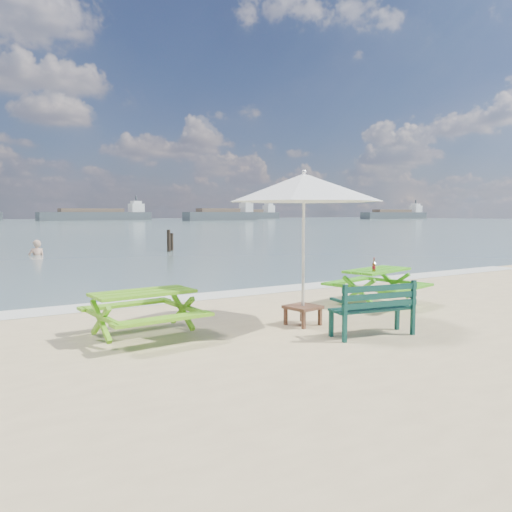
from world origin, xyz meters
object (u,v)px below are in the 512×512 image
picnic_table_right (377,288)px  side_table (303,315)px  beer_bottle (374,267)px  park_bench (372,319)px  patio_umbrella (304,188)px  swimmer (37,261)px  picnic_table_left (144,316)px

picnic_table_right → side_table: bearing=-163.6°
side_table → beer_bottle: 2.16m
side_table → beer_bottle: size_ratio=2.26×
picnic_table_right → park_bench: bearing=-136.5°
picnic_table_right → beer_bottle: bearing=-143.8°
picnic_table_right → beer_bottle: size_ratio=7.69×
beer_bottle → picnic_table_right: bearing=36.2°
patio_umbrella → swimmer: 17.37m
picnic_table_right → beer_bottle: (-0.35, -0.26, 0.46)m
picnic_table_left → swimmer: bearing=87.3°
picnic_table_left → patio_umbrella: patio_umbrella is taller
picnic_table_left → picnic_table_right: size_ratio=0.87×
patio_umbrella → beer_bottle: 2.52m
picnic_table_left → patio_umbrella: 3.20m
beer_bottle → swimmer: beer_bottle is taller
patio_umbrella → swimmer: size_ratio=1.57×
picnic_table_right → side_table: 2.48m
park_bench → picnic_table_right: bearing=43.5°
park_bench → beer_bottle: 2.27m
picnic_table_left → swimmer: size_ratio=0.93×
park_bench → beer_bottle: (1.55, 1.55, 0.56)m
picnic_table_right → park_bench: (-1.91, -1.81, -0.10)m
side_table → patio_umbrella: patio_umbrella is taller
picnic_table_right → swimmer: size_ratio=1.07×
patio_umbrella → beer_bottle: size_ratio=11.30×
beer_bottle → swimmer: bearing=102.7°
side_table → patio_umbrella: size_ratio=0.20×
park_bench → side_table: (-0.46, 1.11, -0.08)m
picnic_table_left → park_bench: 3.40m
swimmer → park_bench: bearing=-83.1°
picnic_table_right → swimmer: bearing=104.0°
picnic_table_left → beer_bottle: bearing=-1.2°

